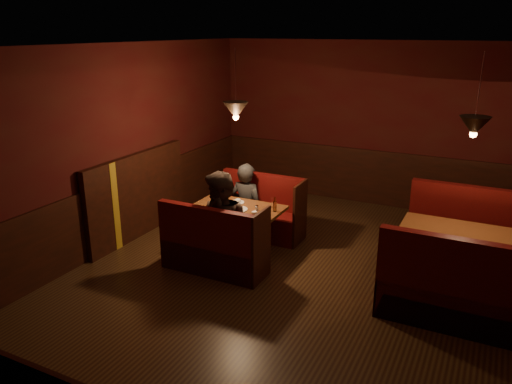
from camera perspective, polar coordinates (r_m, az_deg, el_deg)
The scene contains 9 objects.
room at distance 6.11m, azimuth 3.74°, elevation -1.26°, with size 6.02×7.02×2.92m.
main_table at distance 7.10m, azimuth -2.07°, elevation -2.94°, with size 1.27×0.77×0.89m.
main_bench_far at distance 7.77m, azimuth 0.57°, elevation -2.77°, with size 1.40×0.50×0.95m.
main_bench_near at distance 6.60m, azimuth -4.94°, elevation -6.77°, with size 1.40×0.50×0.95m.
second_table at distance 6.50m, azimuth 22.04°, elevation -5.94°, with size 1.37×0.88×0.77m.
second_bench_far at distance 7.34m, azimuth 22.67°, elevation -5.19°, with size 1.52×0.57×1.08m.
second_bench_near at distance 5.85m, azimuth 21.32°, elevation -11.06°, with size 1.52×0.57×1.08m.
diner_a at distance 7.60m, azimuth -1.10°, elevation 0.35°, with size 0.55×0.36×1.51m, color #252526.
diner_b at distance 6.49m, azimuth -4.00°, elevation -2.04°, with size 0.82×0.64×1.69m, color #31241D.
Camera 1 is at (1.92, -5.28, 3.08)m, focal length 35.00 mm.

